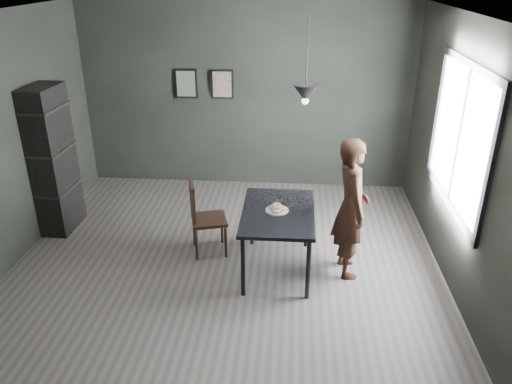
# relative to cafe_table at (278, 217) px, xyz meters

# --- Properties ---
(ground) EXTENTS (5.00, 5.00, 0.00)m
(ground) POSITION_rel_cafe_table_xyz_m (-0.60, 0.00, -0.67)
(ground) COLOR #3C3734
(ground) RESTS_ON ground
(back_wall) EXTENTS (5.00, 0.10, 2.80)m
(back_wall) POSITION_rel_cafe_table_xyz_m (-0.60, 2.50, 0.73)
(back_wall) COLOR black
(back_wall) RESTS_ON ground
(ceiling) EXTENTS (5.00, 5.00, 0.02)m
(ceiling) POSITION_rel_cafe_table_xyz_m (-0.60, 0.00, 2.13)
(ceiling) COLOR silver
(ceiling) RESTS_ON ground
(window_assembly) EXTENTS (0.04, 1.96, 1.56)m
(window_assembly) POSITION_rel_cafe_table_xyz_m (1.87, 0.20, 0.93)
(window_assembly) COLOR white
(window_assembly) RESTS_ON ground
(cafe_table) EXTENTS (0.80, 1.20, 0.75)m
(cafe_table) POSITION_rel_cafe_table_xyz_m (0.00, 0.00, 0.00)
(cafe_table) COLOR black
(cafe_table) RESTS_ON ground
(white_plate) EXTENTS (0.23, 0.23, 0.01)m
(white_plate) POSITION_rel_cafe_table_xyz_m (-0.01, -0.01, 0.08)
(white_plate) COLOR white
(white_plate) RESTS_ON cafe_table
(donut_pile) EXTENTS (0.19, 0.18, 0.08)m
(donut_pile) POSITION_rel_cafe_table_xyz_m (-0.01, -0.01, 0.12)
(donut_pile) COLOR beige
(donut_pile) RESTS_ON white_plate
(woman) EXTENTS (0.47, 0.64, 1.61)m
(woman) POSITION_rel_cafe_table_xyz_m (0.80, 0.03, 0.13)
(woman) COLOR black
(woman) RESTS_ON ground
(wood_chair) EXTENTS (0.50, 0.50, 0.94)m
(wood_chair) POSITION_rel_cafe_table_xyz_m (-0.92, 0.30, -0.14)
(wood_chair) COLOR black
(wood_chair) RESTS_ON ground
(shelf_unit) EXTENTS (0.38, 0.65, 1.91)m
(shelf_unit) POSITION_rel_cafe_table_xyz_m (-2.92, 0.80, 0.28)
(shelf_unit) COLOR black
(shelf_unit) RESTS_ON ground
(pendant_lamp) EXTENTS (0.28, 0.28, 0.86)m
(pendant_lamp) POSITION_rel_cafe_table_xyz_m (0.25, 0.10, 1.38)
(pendant_lamp) COLOR black
(pendant_lamp) RESTS_ON ground
(framed_print_left) EXTENTS (0.34, 0.04, 0.44)m
(framed_print_left) POSITION_rel_cafe_table_xyz_m (-1.50, 2.47, 0.93)
(framed_print_left) COLOR black
(framed_print_left) RESTS_ON ground
(framed_print_right) EXTENTS (0.34, 0.04, 0.44)m
(framed_print_right) POSITION_rel_cafe_table_xyz_m (-0.95, 2.47, 0.93)
(framed_print_right) COLOR black
(framed_print_right) RESTS_ON ground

